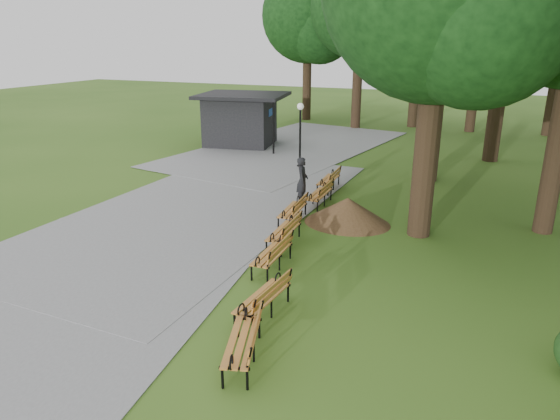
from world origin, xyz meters
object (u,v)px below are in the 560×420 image
at_px(bench_0, 242,341).
at_px(bench_6, 328,180).
at_px(bench_5, 319,194).
at_px(bench_1, 263,298).
at_px(person, 302,181).
at_px(bench_2, 272,254).
at_px(bench_3, 284,232).
at_px(kiosk, 240,119).
at_px(lamp_post, 300,121).
at_px(bench_4, 292,210).
at_px(dirt_mound, 347,211).

height_order(bench_0, bench_6, same).
bearing_deg(bench_5, bench_1, 9.22).
height_order(person, bench_2, person).
height_order(person, bench_0, person).
bearing_deg(bench_3, kiosk, -150.73).
relative_size(bench_0, bench_6, 1.00).
bearing_deg(bench_0, lamp_post, 179.03).
height_order(kiosk, bench_6, kiosk).
bearing_deg(bench_4, dirt_mound, 106.65).
bearing_deg(bench_3, lamp_post, -164.67).
bearing_deg(bench_4, kiosk, -149.79).
xyz_separation_m(bench_3, bench_5, (-0.24, 4.01, 0.00)).
bearing_deg(bench_2, bench_4, -168.34).
relative_size(person, kiosk, 0.37).
bearing_deg(bench_4, bench_1, 11.01).
xyz_separation_m(bench_0, bench_6, (-1.96, 11.68, 0.00)).
distance_m(bench_3, bench_5, 4.02).
distance_m(dirt_mound, bench_4, 1.83).
xyz_separation_m(lamp_post, bench_4, (2.47, -7.33, -1.75)).
height_order(kiosk, bench_4, kiosk).
bearing_deg(person, bench_1, 178.50).
bearing_deg(bench_4, bench_2, 8.63).
bearing_deg(bench_0, dirt_mound, 164.07).
xyz_separation_m(bench_1, bench_4, (-1.58, 5.88, 0.00)).
bearing_deg(bench_5, bench_2, 5.38).
relative_size(bench_3, bench_4, 1.00).
distance_m(lamp_post, bench_2, 11.53).
distance_m(bench_4, bench_6, 4.11).
bearing_deg(dirt_mound, bench_0, -88.54).
xyz_separation_m(bench_5, bench_6, (-0.28, 2.05, 0.00)).
height_order(bench_3, bench_6, same).
relative_size(kiosk, bench_4, 2.47).
bearing_deg(bench_2, bench_6, -174.75).
xyz_separation_m(bench_0, bench_4, (-1.92, 7.57, 0.00)).
height_order(lamp_post, bench_0, lamp_post).
bearing_deg(kiosk, person, -61.33).
relative_size(person, bench_5, 0.93).
bearing_deg(lamp_post, dirt_mound, -57.96).
bearing_deg(person, lamp_post, 5.79).
bearing_deg(bench_0, bench_3, 177.00).
xyz_separation_m(bench_4, bench_6, (-0.04, 4.11, 0.00)).
xyz_separation_m(bench_3, bench_4, (-0.48, 1.95, 0.00)).
height_order(bench_2, bench_5, same).
bearing_deg(bench_1, bench_6, -166.02).
height_order(lamp_post, bench_3, lamp_post).
xyz_separation_m(dirt_mound, bench_5, (-1.47, 1.42, -0.00)).
xyz_separation_m(person, dirt_mound, (2.12, -1.41, -0.44)).
xyz_separation_m(kiosk, lamp_post, (5.01, -3.68, 0.72)).
height_order(bench_1, bench_5, same).
height_order(dirt_mound, bench_0, dirt_mound).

